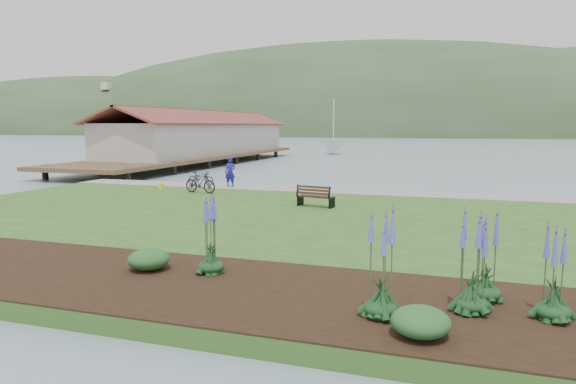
% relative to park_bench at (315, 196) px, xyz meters
% --- Properties ---
extents(ground, '(600.00, 600.00, 0.00)m').
position_rel_park_bench_xyz_m(ground, '(0.95, -1.41, -0.88)').
color(ground, slate).
rests_on(ground, ground).
extents(lawn, '(34.00, 20.00, 0.40)m').
position_rel_park_bench_xyz_m(lawn, '(0.95, -3.41, -0.68)').
color(lawn, '#2C551E').
rests_on(lawn, ground).
extents(shoreline_path, '(34.00, 2.20, 0.03)m').
position_rel_park_bench_xyz_m(shoreline_path, '(0.95, 5.49, -0.46)').
color(shoreline_path, gray).
rests_on(shoreline_path, lawn).
extents(garden_bed, '(24.00, 4.40, 0.04)m').
position_rel_park_bench_xyz_m(garden_bed, '(3.95, -11.21, -0.46)').
color(garden_bed, black).
rests_on(garden_bed, lawn).
extents(far_hillside, '(580.00, 80.00, 38.00)m').
position_rel_park_bench_xyz_m(far_hillside, '(20.95, 168.59, -0.88)').
color(far_hillside, '#2F4929').
rests_on(far_hillside, ground).
extents(pier_pavilion, '(8.00, 36.00, 5.40)m').
position_rel_park_bench_xyz_m(pier_pavilion, '(-19.05, 26.11, 1.76)').
color(pier_pavilion, '#4C3826').
rests_on(pier_pavilion, ground).
extents(park_bench, '(1.65, 0.92, 0.97)m').
position_rel_park_bench_xyz_m(park_bench, '(0.00, 0.00, 0.00)').
color(park_bench, black).
rests_on(park_bench, lawn).
extents(person, '(0.75, 0.54, 1.99)m').
position_rel_park_bench_xyz_m(person, '(-6.38, 5.29, 0.51)').
color(person, navy).
rests_on(person, lawn).
extents(bicycle_a, '(0.73, 1.60, 0.81)m').
position_rel_park_bench_xyz_m(bicycle_a, '(-8.50, 5.79, -0.08)').
color(bicycle_a, black).
rests_on(bicycle_a, lawn).
extents(bicycle_b, '(0.74, 1.86, 1.09)m').
position_rel_park_bench_xyz_m(bicycle_b, '(-6.81, 2.54, 0.07)').
color(bicycle_b, black).
rests_on(bicycle_b, lawn).
extents(sailboat, '(10.92, 11.03, 23.29)m').
position_rel_park_bench_xyz_m(sailboat, '(-10.10, 46.22, -0.88)').
color(sailboat, silver).
rests_on(sailboat, ground).
extents(pannier, '(0.19, 0.28, 0.29)m').
position_rel_park_bench_xyz_m(pannier, '(-9.70, 3.39, -0.34)').
color(pannier, yellow).
rests_on(pannier, lawn).
extents(echium_0, '(0.62, 0.62, 2.23)m').
position_rel_park_bench_xyz_m(echium_0, '(4.51, -11.95, 0.47)').
color(echium_0, '#133418').
rests_on(echium_0, garden_bed).
extents(echium_1, '(0.62, 0.62, 1.95)m').
position_rel_park_bench_xyz_m(echium_1, '(6.34, -10.44, 0.29)').
color(echium_1, '#133418').
rests_on(echium_1, garden_bed).
extents(echium_2, '(0.62, 0.62, 1.75)m').
position_rel_park_bench_xyz_m(echium_2, '(7.44, -11.13, 0.20)').
color(echium_2, '#133418').
rests_on(echium_2, garden_bed).
extents(echium_4, '(0.62, 0.62, 2.21)m').
position_rel_park_bench_xyz_m(echium_4, '(0.34, -10.43, 0.51)').
color(echium_4, '#133418').
rests_on(echium_4, garden_bed).
extents(echium_5, '(0.62, 0.62, 2.13)m').
position_rel_park_bench_xyz_m(echium_5, '(6.07, -11.20, 0.47)').
color(echium_5, '#133418').
rests_on(echium_5, garden_bed).
extents(shrub_0, '(1.00, 1.00, 0.50)m').
position_rel_park_bench_xyz_m(shrub_0, '(-1.21, -10.63, -0.19)').
color(shrub_0, '#1E4C21').
rests_on(shrub_0, garden_bed).
extents(shrub_1, '(0.98, 0.98, 0.49)m').
position_rel_park_bench_xyz_m(shrub_1, '(5.25, -12.62, -0.19)').
color(shrub_1, '#1E4C21').
rests_on(shrub_1, garden_bed).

